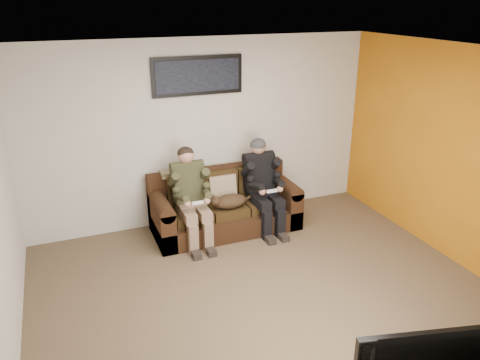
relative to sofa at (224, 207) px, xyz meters
name	(u,v)px	position (x,y,z in m)	size (l,w,h in m)	color
floor	(270,300)	(-0.13, -1.82, -0.31)	(5.00, 5.00, 0.00)	brown
ceiling	(277,55)	(-0.13, -1.82, 2.29)	(5.00, 5.00, 0.00)	silver
wall_back	(204,133)	(-0.13, 0.43, 0.99)	(5.00, 5.00, 0.00)	beige
wall_front	(442,332)	(-0.13, -4.07, 0.99)	(5.00, 5.00, 0.00)	beige
wall_right	(465,160)	(2.37, -1.82, 0.99)	(4.50, 4.50, 0.00)	beige
accent_wall_right	(465,160)	(2.36, -1.82, 0.99)	(4.50, 4.50, 0.00)	#BD6E12
sofa	(224,207)	(0.00, 0.00, 0.00)	(2.01, 0.87, 0.82)	black
throw_pillow	(222,188)	(0.00, 0.04, 0.27)	(0.38, 0.11, 0.37)	tan
throw_blanket	(175,173)	(-0.61, 0.25, 0.51)	(0.41, 0.20, 0.07)	#9A9471
person_left	(191,191)	(-0.52, -0.17, 0.39)	(0.51, 0.87, 1.26)	#8B6E57
person_right	(262,180)	(0.52, -0.17, 0.39)	(0.51, 0.86, 1.27)	black
cat	(229,201)	(-0.01, -0.24, 0.19)	(0.66, 0.26, 0.24)	#452F1B
framed_poster	(198,76)	(-0.20, 0.39, 1.79)	(1.25, 0.05, 0.52)	black
television	(423,358)	(0.09, -3.77, 0.47)	(1.08, 0.14, 0.62)	black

